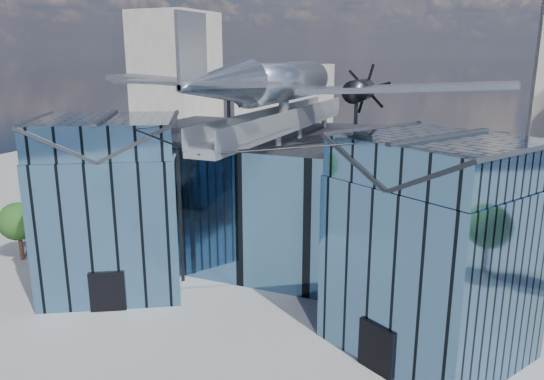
% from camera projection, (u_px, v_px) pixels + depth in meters
% --- Properties ---
extents(ground_plane, '(120.00, 120.00, 0.00)m').
position_uv_depth(ground_plane, '(260.00, 304.00, 34.37)').
color(ground_plane, gray).
extents(museum, '(32.88, 24.50, 17.60)m').
position_uv_depth(museum, '(293.00, 200.00, 38.17)').
color(museum, teal).
rests_on(museum, ground).
extents(bg_towers, '(77.00, 24.50, 26.00)m').
position_uv_depth(bg_towers, '(412.00, 94.00, 76.34)').
color(bg_towers, gray).
rests_on(bg_towers, ground).
extents(tree_side_w, '(3.49, 3.49, 4.65)m').
position_uv_depth(tree_side_w, '(18.00, 222.00, 41.05)').
color(tree_side_w, '#331F14').
rests_on(tree_side_w, ground).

